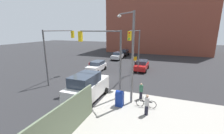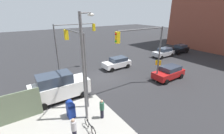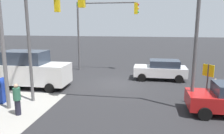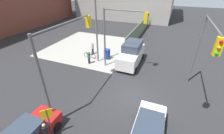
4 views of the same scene
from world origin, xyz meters
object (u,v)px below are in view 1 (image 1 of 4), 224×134
Objects in this scene: sedan_red at (142,65)px; traffic_signal_ne_corner at (104,50)px; sedan_black at (124,53)px; street_lamp_corner at (130,51)px; bicycle_leaning_on_fence at (146,103)px; traffic_signal_nw_corner at (136,44)px; hatchback_silver at (118,56)px; pedestrian_walking_north at (141,91)px; mailbox_blue at (120,98)px; hatchback_white at (97,66)px; van_white_delivery at (87,87)px; traffic_signal_se_corner at (58,45)px; pedestrian_waiting at (147,104)px; fire_hydrant at (89,65)px; pedestrian_crossing at (135,66)px.

traffic_signal_ne_corner is at bearing -10.02° from sedan_red.
sedan_black is at bearing -151.74° from sedan_red.
street_lamp_corner reaches higher than bicycle_leaning_on_fence.
traffic_signal_nw_corner is 13.98m from hatchback_silver.
mailbox_blue is at bearing 94.06° from pedestrian_walking_north.
traffic_signal_nw_corner is 1.00× the size of traffic_signal_ne_corner.
traffic_signal_ne_corner is 19.36m from hatchback_silver.
van_white_delivery reaches higher than hatchback_white.
street_lamp_corner is 4.57× the size of bicycle_leaning_on_fence.
traffic_signal_se_corner is 1.61× the size of sedan_black.
traffic_signal_ne_corner is 1.52× the size of hatchback_silver.
pedestrian_waiting is at bearing 83.41° from van_white_delivery.
sedan_black reaches higher than fire_hydrant.
sedan_black is at bearing -123.44° from pedestrian_crossing.
pedestrian_waiting is at bearing 75.96° from mailbox_blue.
street_lamp_corner is 1.91× the size of hatchback_white.
sedan_black is 14.16m from sedan_red.
van_white_delivery is 12.13m from pedestrian_crossing.
sedan_black is 25.37m from van_white_delivery.
traffic_signal_ne_corner is at bearing -104.01° from bicycle_leaning_on_fence.
sedan_black is 0.97× the size of hatchback_white.
sedan_red is 1.00× the size of hatchback_silver.
pedestrian_waiting reaches higher than hatchback_silver.
bicycle_leaning_on_fence is (-0.55, 5.40, -0.93)m from van_white_delivery.
sedan_black reaches higher than pedestrian_crossing.
pedestrian_walking_north is (18.10, 8.45, -0.00)m from hatchback_silver.
bicycle_leaning_on_fence is (0.65, 1.67, -4.35)m from street_lamp_corner.
street_lamp_corner reaches higher than pedestrian_walking_north.
van_white_delivery is at bearing 10.58° from hatchback_silver.
pedestrian_crossing reaches higher than fire_hydrant.
sedan_black is 27.39m from pedestrian_waiting.
sedan_black and hatchback_silver have the same top height.
traffic_signal_nw_corner is at bearing 28.66° from hatchback_silver.
sedan_red is (-8.72, 9.22, -3.81)m from traffic_signal_se_corner.
traffic_signal_ne_corner reaches higher than hatchback_white.
pedestrian_walking_north is 0.93× the size of bicycle_leaning_on_fence.
street_lamp_corner is at bearing 30.73° from pedestrian_waiting.
pedestrian_crossing is (8.10, 5.75, -0.01)m from hatchback_silver.
sedan_red is 0.79× the size of van_white_delivery.
pedestrian_waiting is 2.75m from pedestrian_walking_north.
pedestrian_crossing is (13.13, 5.78, -0.01)m from sedan_black.
traffic_signal_nw_corner and traffic_signal_se_corner have the same top height.
pedestrian_crossing is 0.92× the size of bicycle_leaning_on_fence.
bicycle_leaning_on_fence is at bearing 11.58° from sedan_red.
traffic_signal_ne_corner reaches higher than bicycle_leaning_on_fence.
van_white_delivery is (12.61, -2.92, 0.44)m from sedan_red.
bicycle_leaning_on_fence is (1.40, 0.70, -0.50)m from pedestrian_walking_north.
hatchback_silver is at bearing 165.78° from fire_hydrant.
traffic_signal_se_corner reaches higher than pedestrian_waiting.
traffic_signal_ne_corner is 1.52× the size of sedan_red.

